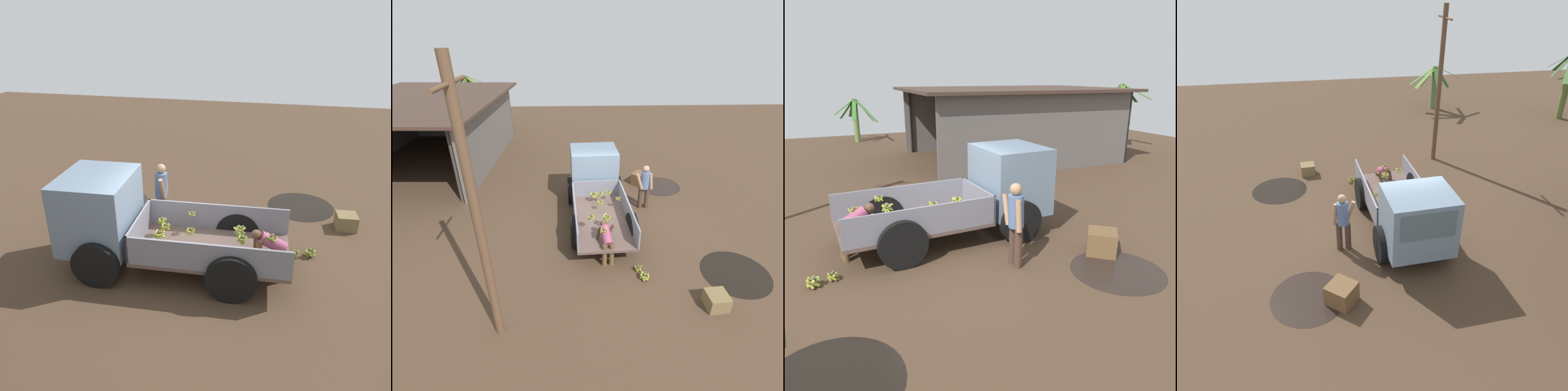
{
  "view_description": "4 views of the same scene",
  "coord_description": "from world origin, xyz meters",
  "views": [
    {
      "loc": [
        -1.85,
        6.82,
        5.01
      ],
      "look_at": [
        -0.23,
        -0.38,
        1.53
      ],
      "focal_mm": 35.0,
      "sensor_mm": 36.0,
      "label": 1
    },
    {
      "loc": [
        -8.84,
        0.83,
        5.96
      ],
      "look_at": [
        -0.23,
        0.52,
        1.2
      ],
      "focal_mm": 28.0,
      "sensor_mm": 36.0,
      "label": 2
    },
    {
      "loc": [
        -2.45,
        -7.65,
        3.65
      ],
      "look_at": [
        0.97,
        0.24,
        0.93
      ],
      "focal_mm": 35.0,
      "sensor_mm": 36.0,
      "label": 3
    },
    {
      "loc": [
        9.31,
        -2.24,
        6.68
      ],
      "look_at": [
        0.88,
        -0.78,
        1.59
      ],
      "focal_mm": 35.0,
      "sensor_mm": 36.0,
      "label": 4
    }
  ],
  "objects": [
    {
      "name": "banana_bunch_on_ground_0",
      "position": [
        -2.46,
        -0.8,
        0.11
      ],
      "size": [
        0.23,
        0.23,
        0.19
      ],
      "color": "brown",
      "rests_on": "ground"
    },
    {
      "name": "wooden_crate_1",
      "position": [
        2.9,
        -1.85,
        0.25
      ],
      "size": [
        0.84,
        0.84,
        0.51
      ],
      "primitive_type": "cube",
      "rotation": [
        0.0,
        0.0,
        4.02
      ],
      "color": "brown",
      "rests_on": "ground"
    },
    {
      "name": "wooden_crate_0",
      "position": [
        -3.76,
        -2.46,
        0.2
      ],
      "size": [
        0.54,
        0.54,
        0.4
      ],
      "primitive_type": "cube",
      "rotation": [
        0.0,
        0.0,
        4.79
      ],
      "color": "brown",
      "rests_on": "ground"
    },
    {
      "name": "banana_bunch_on_ground_1",
      "position": [
        -2.8,
        -0.91,
        0.12
      ],
      "size": [
        0.28,
        0.27,
        0.22
      ],
      "color": "brown",
      "rests_on": "ground"
    },
    {
      "name": "person_foreground_visitor",
      "position": [
        0.93,
        -1.59,
        0.95
      ],
      "size": [
        0.34,
        0.66,
        1.71
      ],
      "rotation": [
        0.0,
        0.0,
        3.09
      ],
      "color": "#483328",
      "rests_on": "ground"
    },
    {
      "name": "warehouse_shed",
      "position": [
        6.23,
        7.94,
        2.31
      ],
      "size": [
        9.46,
        7.18,
        3.13
      ],
      "rotation": [
        0.0,
        0.0,
        -0.04
      ],
      "color": "#615B58",
      "rests_on": "ground"
    },
    {
      "name": "banana_palm_0",
      "position": [
        12.14,
        7.89,
        1.74
      ],
      "size": [
        2.25,
        2.79,
        3.25
      ],
      "color": "#406137",
      "rests_on": "ground"
    },
    {
      "name": "ground",
      "position": [
        0.0,
        0.0,
        0.0
      ],
      "size": [
        36.0,
        36.0,
        0.0
      ],
      "primitive_type": "plane",
      "color": "#493525"
    },
    {
      "name": "utility_pole",
      "position": [
        -4.26,
        2.63,
        2.94
      ],
      "size": [
        1.29,
        0.18,
        5.72
      ],
      "color": "brown",
      "rests_on": "ground"
    },
    {
      "name": "person_worker_loading",
      "position": [
        -1.95,
        0.06,
        0.69
      ],
      "size": [
        0.78,
        0.6,
        1.13
      ],
      "rotation": [
        0.0,
        0.0,
        0.16
      ],
      "color": "brown",
      "rests_on": "ground"
    },
    {
      "name": "cargo_truck",
      "position": [
        1.19,
        0.2,
        1.08
      ],
      "size": [
        4.87,
        2.2,
        2.06
      ],
      "rotation": [
        0.0,
        0.0,
        0.05
      ],
      "color": "brown",
      "rests_on": "ground"
    },
    {
      "name": "mud_patch_1",
      "position": [
        2.66,
        -2.62,
        0.0
      ],
      "size": [
        1.81,
        1.81,
        0.01
      ],
      "primitive_type": "cylinder",
      "color": "black",
      "rests_on": "ground"
    },
    {
      "name": "mud_patch_0",
      "position": [
        -2.66,
        -3.48,
        0.0
      ],
      "size": [
        1.88,
        1.88,
        0.01
      ],
      "primitive_type": "cylinder",
      "color": "black",
      "rests_on": "ground"
    }
  ]
}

